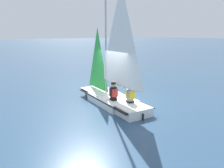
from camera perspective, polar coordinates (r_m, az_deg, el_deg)
ground_plane at (r=10.41m, az=0.00°, el=-5.23°), size 260.00×260.00×0.00m
sailboat_main at (r=10.14m, az=0.15°, el=-0.86°), size 4.61×1.49×5.42m
sailor_helm at (r=9.68m, az=0.37°, el=-2.75°), size 0.34×0.30×1.16m
sailor_crew at (r=9.40m, az=4.76°, el=-3.35°), size 0.34×0.30×1.16m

